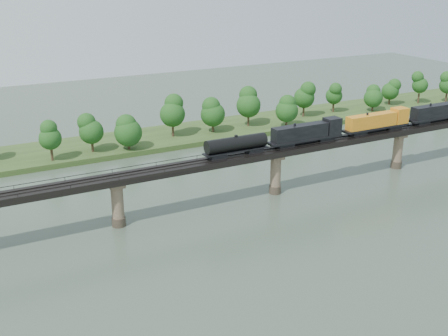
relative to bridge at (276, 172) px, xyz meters
name	(u,v)px	position (x,y,z in m)	size (l,w,h in m)	color
ground	(355,243)	(0.00, -30.00, -5.46)	(400.00, 400.00, 0.00)	#364538
far_bank	(185,135)	(0.00, 55.00, -4.66)	(300.00, 24.00, 1.60)	#2E471C
bridge	(276,172)	(0.00, 0.00, 0.00)	(236.00, 30.00, 11.50)	#473A2D
bridge_superstructure	(276,148)	(0.00, 0.00, 6.33)	(220.00, 4.90, 0.75)	black
far_treeline	(166,117)	(-8.21, 50.52, 3.37)	(289.06, 17.54, 13.60)	#382619
freight_train	(354,126)	(23.72, 0.00, 8.78)	(83.40, 3.25, 5.74)	black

